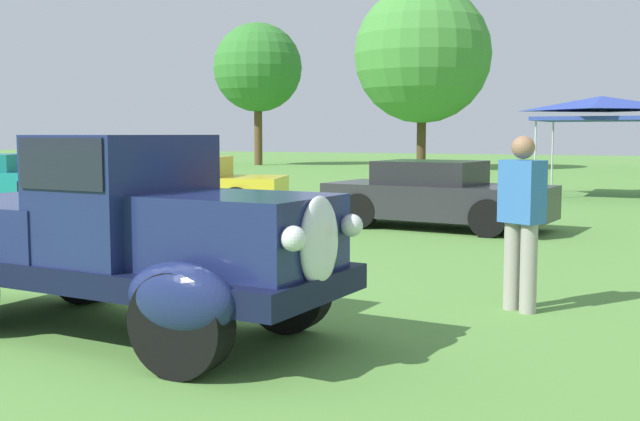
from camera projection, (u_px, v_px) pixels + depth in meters
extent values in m
plane|color=#568C3D|center=(79.00, 325.00, 7.02)|extent=(120.00, 120.00, 0.00)
cube|color=black|center=(117.00, 268.00, 6.70)|extent=(4.15, 1.72, 0.20)
cube|color=navy|center=(232.00, 233.00, 6.08)|extent=(1.57, 1.19, 0.60)
ellipsoid|color=silver|center=(319.00, 242.00, 5.71)|extent=(0.20, 0.53, 0.68)
cube|color=navy|center=(125.00, 197.00, 6.59)|extent=(1.06, 1.44, 1.04)
cube|color=black|center=(124.00, 161.00, 6.56)|extent=(0.98, 1.47, 0.40)
cube|color=navy|center=(24.00, 226.00, 7.23)|extent=(1.86, 1.53, 0.48)
ellipsoid|color=navy|center=(288.00, 268.00, 6.71)|extent=(0.94, 0.42, 0.52)
ellipsoid|color=navy|center=(181.00, 299.00, 5.46)|extent=(0.94, 0.42, 0.52)
ellipsoid|color=navy|center=(83.00, 248.00, 7.89)|extent=(0.94, 0.42, 0.52)
sphere|color=silver|center=(352.00, 225.00, 6.06)|extent=(0.18, 0.18, 0.18)
sphere|color=silver|center=(293.00, 239.00, 5.30)|extent=(0.18, 0.18, 0.18)
cylinder|color=black|center=(288.00, 288.00, 6.73)|extent=(0.76, 0.24, 0.76)
cylinder|color=black|center=(181.00, 324.00, 5.48)|extent=(0.76, 0.24, 0.76)
cylinder|color=black|center=(83.00, 265.00, 7.90)|extent=(0.76, 0.24, 0.76)
cylinder|color=black|center=(25.00, 194.00, 18.13)|extent=(0.64, 0.22, 0.64)
cube|color=yellow|center=(194.00, 190.00, 16.76)|extent=(4.19, 2.74, 0.60)
cube|color=gold|center=(186.00, 167.00, 16.74)|extent=(2.05, 1.88, 0.44)
cylinder|color=black|center=(238.00, 202.00, 15.86)|extent=(0.64, 0.22, 0.64)
cylinder|color=black|center=(129.00, 201.00, 16.18)|extent=(0.64, 0.22, 0.64)
cube|color=#28282D|center=(438.00, 201.00, 14.15)|extent=(4.14, 2.06, 0.60)
cube|color=black|center=(430.00, 173.00, 14.18)|extent=(1.89, 1.61, 0.44)
cylinder|color=black|center=(488.00, 218.00, 12.90)|extent=(0.64, 0.22, 0.64)
cylinder|color=black|center=(360.00, 211.00, 14.11)|extent=(0.64, 0.22, 0.64)
cylinder|color=#9E998E|center=(512.00, 266.00, 7.60)|extent=(0.16, 0.16, 0.86)
cylinder|color=#9E998E|center=(529.00, 268.00, 7.44)|extent=(0.16, 0.16, 0.86)
cube|color=#336BB2|center=(522.00, 192.00, 7.45)|extent=(0.47, 0.40, 0.60)
sphere|color=#936B4C|center=(523.00, 147.00, 7.40)|extent=(0.22, 0.22, 0.22)
cylinder|color=#B7B7BC|center=(552.00, 157.00, 22.88)|extent=(0.05, 0.05, 2.05)
cylinder|color=#B7B7BC|center=(535.00, 160.00, 20.26)|extent=(0.05, 0.05, 2.05)
cube|color=#2D429E|center=(601.00, 119.00, 20.85)|extent=(3.23, 3.23, 0.10)
pyramid|color=#2D429E|center=(602.00, 103.00, 20.81)|extent=(3.16, 3.16, 0.38)
cylinder|color=brown|center=(258.00, 129.00, 42.62)|extent=(0.44, 0.44, 3.97)
sphere|color=#337A2D|center=(258.00, 67.00, 42.30)|extent=(4.80, 4.80, 4.80)
cylinder|color=#47331E|center=(421.00, 131.00, 37.60)|extent=(0.44, 0.44, 3.68)
sphere|color=#428938|center=(422.00, 54.00, 37.24)|extent=(6.54, 6.54, 6.54)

